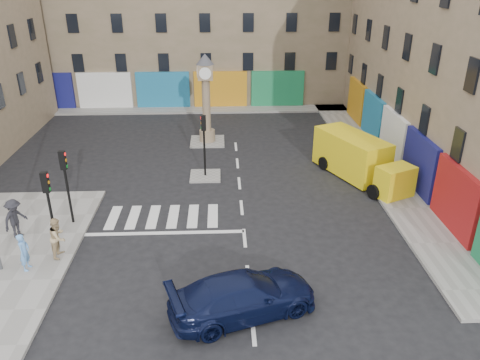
{
  "coord_description": "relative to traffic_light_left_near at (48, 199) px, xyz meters",
  "views": [
    {
      "loc": [
        -0.99,
        -17.58,
        11.59
      ],
      "look_at": [
        -0.12,
        3.13,
        2.0
      ],
      "focal_mm": 35.0,
      "sensor_mm": 36.0,
      "label": 1
    }
  ],
  "objects": [
    {
      "name": "pedestrian_dark",
      "position": [
        -2.12,
        1.12,
        -1.52
      ],
      "size": [
        1.14,
        1.41,
        1.91
      ],
      "primitive_type": "imported",
      "rotation": [
        0.0,
        0.0,
        1.16
      ],
      "color": "black",
      "rests_on": "sidewalk_left"
    },
    {
      "name": "traffic_light_left_near",
      "position": [
        0.0,
        0.0,
        0.0
      ],
      "size": [
        0.28,
        0.22,
        3.7
      ],
      "color": "black",
      "rests_on": "sidewalk_left"
    },
    {
      "name": "pedestrian_tan",
      "position": [
        0.3,
        -0.49,
        -1.57
      ],
      "size": [
        0.75,
        0.93,
        1.81
      ],
      "primitive_type": "imported",
      "rotation": [
        0.0,
        0.0,
        1.5
      ],
      "color": "tan",
      "rests_on": "sidewalk_left"
    },
    {
      "name": "pedestrian_blue",
      "position": [
        -0.78,
        -1.44,
        -1.65
      ],
      "size": [
        0.43,
        0.62,
        1.64
      ],
      "primitive_type": "imported",
      "rotation": [
        0.0,
        0.0,
        1.5
      ],
      "color": "#629CE1",
      "rests_on": "sidewalk_left"
    },
    {
      "name": "traffic_light_island",
      "position": [
        6.3,
        7.8,
        -0.03
      ],
      "size": [
        0.28,
        0.22,
        3.7
      ],
      "color": "black",
      "rests_on": "island_near"
    },
    {
      "name": "navy_sedan",
      "position": [
        7.99,
        -4.32,
        -1.84
      ],
      "size": [
        5.83,
        3.84,
        1.57
      ],
      "primitive_type": "imported",
      "rotation": [
        0.0,
        0.0,
        1.9
      ],
      "color": "black",
      "rests_on": "ground"
    },
    {
      "name": "yellow_van",
      "position": [
        15.33,
        7.31,
        -1.4
      ],
      "size": [
        4.61,
        6.96,
        2.45
      ],
      "rotation": [
        0.0,
        0.0,
        0.43
      ],
      "color": "yellow",
      "rests_on": "ground"
    },
    {
      "name": "island_near",
      "position": [
        6.3,
        7.8,
        -2.56
      ],
      "size": [
        1.8,
        1.8,
        0.12
      ],
      "primitive_type": "cube",
      "color": "gray",
      "rests_on": "ground"
    },
    {
      "name": "traffic_light_left_far",
      "position": [
        0.0,
        2.4,
        0.0
      ],
      "size": [
        0.28,
        0.22,
        3.7
      ],
      "color": "black",
      "rests_on": "sidewalk_left"
    },
    {
      "name": "island_far",
      "position": [
        6.3,
        13.8,
        -2.56
      ],
      "size": [
        2.4,
        2.4,
        0.12
      ],
      "primitive_type": "cube",
      "color": "gray",
      "rests_on": "ground"
    },
    {
      "name": "clock_pillar",
      "position": [
        6.3,
        13.8,
        0.93
      ],
      "size": [
        1.2,
        1.2,
        6.1
      ],
      "color": "#90785E",
      "rests_on": "island_far"
    },
    {
      "name": "sidewalk_right",
      "position": [
        17.0,
        9.8,
        -2.55
      ],
      "size": [
        2.6,
        30.0,
        0.15
      ],
      "primitive_type": "cube",
      "color": "gray",
      "rests_on": "ground"
    },
    {
      "name": "sidewalk_far",
      "position": [
        4.3,
        22.0,
        -2.55
      ],
      "size": [
        32.0,
        2.4,
        0.15
      ],
      "primitive_type": "cube",
      "color": "gray",
      "rests_on": "ground"
    },
    {
      "name": "ground",
      "position": [
        8.3,
        -0.2,
        -2.62
      ],
      "size": [
        120.0,
        120.0,
        0.0
      ],
      "primitive_type": "plane",
      "color": "black",
      "rests_on": "ground"
    },
    {
      "name": "building_far",
      "position": [
        4.3,
        27.8,
        5.88
      ],
      "size": [
        32.0,
        10.0,
        17.0
      ],
      "primitive_type": "cube",
      "color": "#7F6B55",
      "rests_on": "ground"
    }
  ]
}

